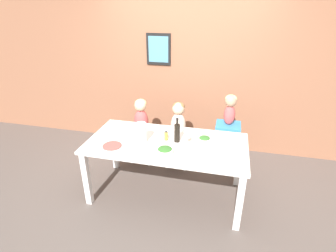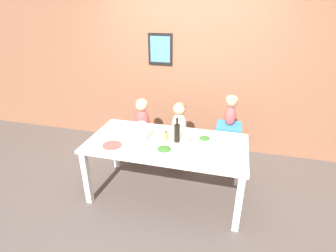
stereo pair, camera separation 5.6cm
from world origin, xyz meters
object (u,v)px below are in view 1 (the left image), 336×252
person_child_center (178,119)px  person_baby_right (230,107)px  chair_far_center (178,143)px  chair_right_highchair (227,136)px  salad_bowl_large (165,151)px  salad_bowl_small (204,140)px  wine_glass_near (187,136)px  chair_far_left (142,139)px  dinner_plate_front_left (112,146)px  wine_bottle (177,132)px  paper_towel_roll (141,133)px  dinner_plate_back_left (137,127)px  person_child_left (141,116)px

person_child_center → person_baby_right: (0.69, 0.00, 0.25)m
chair_far_center → chair_right_highchair: bearing=0.0°
salad_bowl_large → salad_bowl_small: 0.53m
person_baby_right → salad_bowl_large: (-0.65, -0.95, -0.21)m
wine_glass_near → chair_far_center: bearing=109.5°
chair_far_left → person_baby_right: (1.25, 0.00, 0.63)m
person_child_center → person_baby_right: bearing=0.0°
salad_bowl_small → dinner_plate_front_left: (-1.02, -0.33, -0.03)m
wine_bottle → salad_bowl_large: size_ratio=1.65×
chair_far_left → paper_towel_roll: size_ratio=1.79×
chair_far_center → dinner_plate_front_left: bearing=-122.2°
dinner_plate_front_left → dinner_plate_back_left: size_ratio=1.00×
dinner_plate_front_left → paper_towel_roll: bearing=29.2°
wine_bottle → dinner_plate_front_left: wine_bottle is taller
person_child_left → salad_bowl_small: (0.99, -0.60, 0.04)m
chair_far_center → dinner_plate_back_left: bearing=-140.7°
chair_far_left → wine_glass_near: wine_glass_near is taller
wine_glass_near → dinner_plate_front_left: (-0.83, -0.25, -0.11)m
chair_far_left → chair_far_center: bearing=0.0°
chair_right_highchair → wine_bottle: (-0.58, -0.64, 0.30)m
dinner_plate_back_left → salad_bowl_large: bearing=-47.0°
chair_far_left → chair_far_center: (0.55, 0.00, 0.00)m
chair_far_left → dinner_plate_front_left: 1.00m
chair_far_left → chair_far_center: size_ratio=1.00×
paper_towel_roll → salad_bowl_small: paper_towel_roll is taller
chair_right_highchair → salad_bowl_small: salad_bowl_small is taller
salad_bowl_small → wine_glass_near: bearing=-156.0°
person_baby_right → dinner_plate_back_left: (-1.17, -0.39, -0.24)m
person_baby_right → salad_bowl_small: person_baby_right is taller
person_child_center → dinner_plate_back_left: person_child_center is taller
person_child_left → person_child_center: bearing=0.0°
chair_right_highchair → dinner_plate_back_left: 1.25m
chair_right_highchair → wine_glass_near: size_ratio=4.71×
dinner_plate_back_left → chair_far_center: bearing=39.3°
salad_bowl_large → dinner_plate_front_left: bearing=178.0°
chair_right_highchair → salad_bowl_small: bearing=-113.6°
chair_far_center → dinner_plate_back_left: dinner_plate_back_left is taller
chair_far_left → wine_glass_near: bearing=-40.6°
wine_bottle → chair_far_left: bearing=136.2°
dinner_plate_back_left → chair_right_highchair: bearing=18.4°
chair_far_center → dinner_plate_front_left: dinner_plate_front_left is taller
chair_far_center → salad_bowl_large: 1.04m
salad_bowl_small → chair_far_left: bearing=148.8°
chair_far_center → chair_far_left: bearing=180.0°
wine_glass_near → dinner_plate_front_left: bearing=-163.4°
chair_right_highchair → dinner_plate_front_left: 1.59m
paper_towel_roll → person_child_left: bearing=109.6°
wine_glass_near → dinner_plate_back_left: size_ratio=0.72×
person_baby_right → wine_bottle: 0.88m
wine_glass_near → salad_bowl_large: bearing=-126.1°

